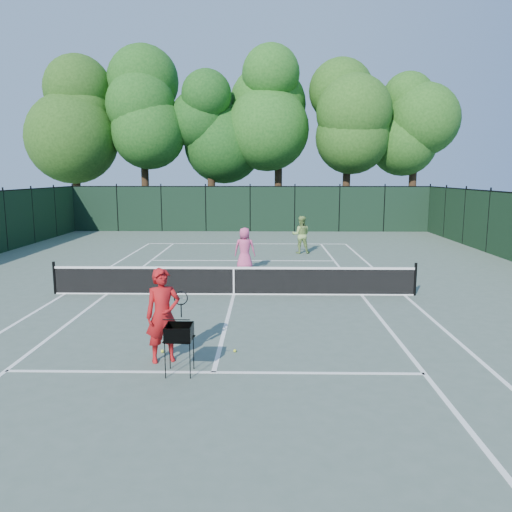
{
  "coord_description": "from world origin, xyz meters",
  "views": [
    {
      "loc": [
        1.0,
        -15.65,
        3.84
      ],
      "look_at": [
        0.7,
        1.0,
        1.1
      ],
      "focal_mm": 35.0,
      "sensor_mm": 36.0,
      "label": 1
    }
  ],
  "objects_px": {
    "player_pink": "(245,249)",
    "ball_hopper": "(179,333)",
    "coach": "(163,315)",
    "loose_ball_midcourt": "(235,351)",
    "player_green": "(301,235)",
    "loose_ball_near_cart": "(162,351)"
  },
  "relations": [
    {
      "from": "player_pink",
      "to": "loose_ball_midcourt",
      "type": "height_order",
      "value": "player_pink"
    },
    {
      "from": "player_green",
      "to": "loose_ball_midcourt",
      "type": "distance_m",
      "value": 14.1
    },
    {
      "from": "player_green",
      "to": "ball_hopper",
      "type": "distance_m",
      "value": 15.43
    },
    {
      "from": "player_pink",
      "to": "loose_ball_midcourt",
      "type": "relative_size",
      "value": 25.55
    },
    {
      "from": "coach",
      "to": "loose_ball_midcourt",
      "type": "xyz_separation_m",
      "value": [
        1.44,
        0.53,
        -0.95
      ]
    },
    {
      "from": "player_green",
      "to": "ball_hopper",
      "type": "relative_size",
      "value": 1.86
    },
    {
      "from": "player_pink",
      "to": "loose_ball_midcourt",
      "type": "distance_m",
      "value": 9.45
    },
    {
      "from": "coach",
      "to": "player_pink",
      "type": "height_order",
      "value": "coach"
    },
    {
      "from": "player_green",
      "to": "loose_ball_near_cart",
      "type": "distance_m",
      "value": 14.5
    },
    {
      "from": "ball_hopper",
      "to": "loose_ball_near_cart",
      "type": "distance_m",
      "value": 1.5
    },
    {
      "from": "ball_hopper",
      "to": "loose_ball_midcourt",
      "type": "height_order",
      "value": "ball_hopper"
    },
    {
      "from": "coach",
      "to": "player_pink",
      "type": "xyz_separation_m",
      "value": [
        1.28,
        9.94,
        -0.11
      ]
    },
    {
      "from": "ball_hopper",
      "to": "loose_ball_midcourt",
      "type": "relative_size",
      "value": 14.42
    },
    {
      "from": "player_green",
      "to": "ball_hopper",
      "type": "height_order",
      "value": "player_green"
    },
    {
      "from": "coach",
      "to": "loose_ball_near_cart",
      "type": "height_order",
      "value": "coach"
    },
    {
      "from": "loose_ball_near_cart",
      "to": "player_green",
      "type": "bearing_deg",
      "value": 73.98
    },
    {
      "from": "ball_hopper",
      "to": "loose_ball_midcourt",
      "type": "distance_m",
      "value": 1.74
    },
    {
      "from": "player_green",
      "to": "coach",
      "type": "bearing_deg",
      "value": 77.64
    },
    {
      "from": "player_pink",
      "to": "ball_hopper",
      "type": "distance_m",
      "value": 10.63
    },
    {
      "from": "ball_hopper",
      "to": "loose_ball_near_cart",
      "type": "relative_size",
      "value": 14.42
    },
    {
      "from": "loose_ball_near_cart",
      "to": "ball_hopper",
      "type": "bearing_deg",
      "value": -63.04
    },
    {
      "from": "coach",
      "to": "player_green",
      "type": "relative_size",
      "value": 1.07
    }
  ]
}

